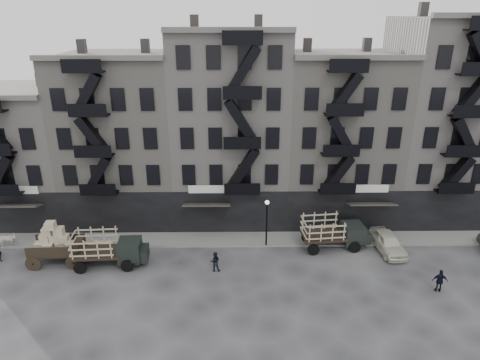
{
  "coord_description": "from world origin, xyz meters",
  "views": [
    {
      "loc": [
        0.46,
        -28.75,
        18.68
      ],
      "look_at": [
        0.82,
        4.0,
        5.5
      ],
      "focal_mm": 32.0,
      "sensor_mm": 36.0,
      "label": 1
    }
  ],
  "objects_px": {
    "stake_truck_east": "(334,230)",
    "pedestrian_mid": "(215,262)",
    "wagon": "(54,240)",
    "horse": "(7,241)",
    "stake_truck_west": "(108,247)",
    "policeman": "(440,281)",
    "car_east": "(388,242)"
  },
  "relations": [
    {
      "from": "stake_truck_east",
      "to": "pedestrian_mid",
      "type": "bearing_deg",
      "value": -166.55
    },
    {
      "from": "stake_truck_west",
      "to": "pedestrian_mid",
      "type": "relative_size",
      "value": 3.56
    },
    {
      "from": "stake_truck_west",
      "to": "policeman",
      "type": "xyz_separation_m",
      "value": [
        24.26,
        -3.69,
        -0.73
      ]
    },
    {
      "from": "car_east",
      "to": "stake_truck_west",
      "type": "bearing_deg",
      "value": 178.37
    },
    {
      "from": "stake_truck_east",
      "to": "stake_truck_west",
      "type": "bearing_deg",
      "value": -178.07
    },
    {
      "from": "stake_truck_west",
      "to": "stake_truck_east",
      "type": "bearing_deg",
      "value": 4.28
    },
    {
      "from": "wagon",
      "to": "car_east",
      "type": "bearing_deg",
      "value": 0.76
    },
    {
      "from": "wagon",
      "to": "pedestrian_mid",
      "type": "distance_m",
      "value": 12.65
    },
    {
      "from": "horse",
      "to": "wagon",
      "type": "bearing_deg",
      "value": -123.48
    },
    {
      "from": "stake_truck_east",
      "to": "policeman",
      "type": "xyz_separation_m",
      "value": [
        6.22,
        -6.16,
        -0.72
      ]
    },
    {
      "from": "wagon",
      "to": "stake_truck_west",
      "type": "height_order",
      "value": "wagon"
    },
    {
      "from": "stake_truck_west",
      "to": "policeman",
      "type": "bearing_deg",
      "value": -12.16
    },
    {
      "from": "horse",
      "to": "stake_truck_east",
      "type": "relative_size",
      "value": 0.3
    },
    {
      "from": "stake_truck_west",
      "to": "stake_truck_east",
      "type": "height_order",
      "value": "stake_truck_west"
    },
    {
      "from": "pedestrian_mid",
      "to": "policeman",
      "type": "relative_size",
      "value": 0.92
    },
    {
      "from": "policeman",
      "to": "pedestrian_mid",
      "type": "bearing_deg",
      "value": 0.9
    },
    {
      "from": "pedestrian_mid",
      "to": "car_east",
      "type": "bearing_deg",
      "value": -167.55
    },
    {
      "from": "wagon",
      "to": "stake_truck_east",
      "type": "xyz_separation_m",
      "value": [
        22.26,
        2.11,
        -0.44
      ]
    },
    {
      "from": "horse",
      "to": "pedestrian_mid",
      "type": "relative_size",
      "value": 1.07
    },
    {
      "from": "wagon",
      "to": "car_east",
      "type": "xyz_separation_m",
      "value": [
        26.66,
        1.47,
        -1.26
      ]
    },
    {
      "from": "stake_truck_west",
      "to": "car_east",
      "type": "relative_size",
      "value": 1.26
    },
    {
      "from": "stake_truck_east",
      "to": "car_east",
      "type": "distance_m",
      "value": 4.53
    },
    {
      "from": "stake_truck_west",
      "to": "wagon",
      "type": "bearing_deg",
      "value": 171.69
    },
    {
      "from": "pedestrian_mid",
      "to": "stake_truck_east",
      "type": "bearing_deg",
      "value": -159.33
    },
    {
      "from": "wagon",
      "to": "policeman",
      "type": "bearing_deg",
      "value": -10.49
    },
    {
      "from": "wagon",
      "to": "stake_truck_east",
      "type": "height_order",
      "value": "wagon"
    },
    {
      "from": "horse",
      "to": "wagon",
      "type": "height_order",
      "value": "wagon"
    },
    {
      "from": "horse",
      "to": "car_east",
      "type": "relative_size",
      "value": 0.38
    },
    {
      "from": "horse",
      "to": "policeman",
      "type": "relative_size",
      "value": 0.99
    },
    {
      "from": "wagon",
      "to": "car_east",
      "type": "distance_m",
      "value": 26.73
    },
    {
      "from": "stake_truck_east",
      "to": "policeman",
      "type": "bearing_deg",
      "value": -50.58
    },
    {
      "from": "stake_truck_east",
      "to": "pedestrian_mid",
      "type": "relative_size",
      "value": 3.58
    }
  ]
}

